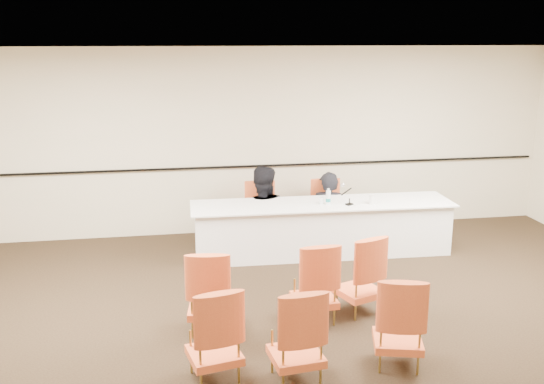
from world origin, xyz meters
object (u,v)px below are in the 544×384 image
(panel_table, at_px, (322,228))
(aud_chair_front_mid, at_px, (314,281))
(panelist_main, at_px, (327,222))
(aud_chair_back_left, at_px, (214,333))
(aud_chair_back_mid, at_px, (296,334))
(aud_chair_front_right, at_px, (359,273))
(panelist_main_chair, at_px, (328,211))
(panelist_second, at_px, (261,222))
(aud_chair_front_left, at_px, (210,290))
(water_bottle, at_px, (328,197))
(aud_chair_back_right, at_px, (399,320))
(panelist_second_chair, at_px, (261,214))
(drinking_glass, at_px, (322,201))
(coffee_cup, at_px, (372,199))
(microphone, at_px, (350,195))

(panel_table, distance_m, aud_chair_front_mid, 2.25)
(panel_table, relative_size, panelist_main, 2.38)
(aud_chair_back_left, relative_size, aud_chair_back_mid, 1.00)
(aud_chair_back_left, bearing_deg, aud_chair_front_mid, 28.74)
(panelist_main, bearing_deg, aud_chair_front_right, 98.29)
(panelist_main_chair, xyz_separation_m, aud_chair_back_mid, (-1.33, -3.90, 0.00))
(aud_chair_back_left, bearing_deg, panelist_main_chair, 49.13)
(panelist_second, distance_m, aud_chair_front_left, 2.97)
(water_bottle, distance_m, aud_chair_back_right, 3.16)
(panelist_main, relative_size, aud_chair_front_mid, 1.70)
(panelist_second_chair, relative_size, drinking_glass, 9.50)
(water_bottle, relative_size, drinking_glass, 2.39)
(panelist_main_chair, distance_m, water_bottle, 0.80)
(aud_chair_back_right, bearing_deg, panelist_main, 100.49)
(panelist_second_chair, height_order, drinking_glass, panelist_second_chair)
(aud_chair_front_mid, bearing_deg, panel_table, 69.46)
(aud_chair_front_left, bearing_deg, aud_chair_front_mid, 9.99)
(drinking_glass, bearing_deg, panelist_main, 66.70)
(panelist_second_chair, distance_m, aud_chair_front_mid, 2.75)
(panelist_main, relative_size, aud_chair_back_left, 1.70)
(drinking_glass, bearing_deg, aud_chair_back_left, -120.09)
(aud_chair_back_right, bearing_deg, panel_table, 103.86)
(water_bottle, height_order, aud_chair_front_right, water_bottle)
(aud_chair_front_left, xyz_separation_m, aud_chair_front_right, (1.75, 0.19, 0.00))
(coffee_cup, bearing_deg, aud_chair_back_left, -130.22)
(water_bottle, bearing_deg, panel_table, 122.39)
(drinking_glass, relative_size, aud_chair_front_left, 0.11)
(panelist_second_chair, relative_size, aud_chair_front_left, 1.00)
(microphone, xyz_separation_m, water_bottle, (-0.30, 0.08, -0.03))
(panelist_second_chair, bearing_deg, water_bottle, -36.42)
(panelist_second_chair, bearing_deg, aud_chair_back_right, -77.19)
(microphone, bearing_deg, aud_chair_front_mid, -139.59)
(aud_chair_front_mid, relative_size, aud_chair_back_right, 1.00)
(panel_table, bearing_deg, aud_chair_back_mid, -106.66)
(panelist_second_chair, bearing_deg, microphone, -31.36)
(panel_table, distance_m, aud_chair_back_mid, 3.51)
(panel_table, distance_m, panelist_main, 0.61)
(panelist_main_chair, xyz_separation_m, aud_chair_front_right, (-0.30, -2.57, 0.00))
(aud_chair_front_right, relative_size, aud_chair_back_right, 1.00)
(microphone, relative_size, coffee_cup, 2.11)
(microphone, distance_m, aud_chair_front_left, 3.01)
(panelist_main_chair, relative_size, panelist_second, 0.53)
(aud_chair_back_mid, bearing_deg, panelist_main, 64.75)
(water_bottle, bearing_deg, aud_chair_back_mid, -109.66)
(water_bottle, distance_m, aud_chair_front_left, 2.85)
(panel_table, distance_m, panelist_second_chair, 1.01)
(panelist_main_chair, xyz_separation_m, panelist_second_chair, (-1.05, 0.03, 0.00))
(aud_chair_front_left, height_order, aud_chair_front_mid, same)
(water_bottle, distance_m, aud_chair_front_mid, 2.21)
(aud_chair_back_mid, distance_m, aud_chair_back_right, 1.04)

